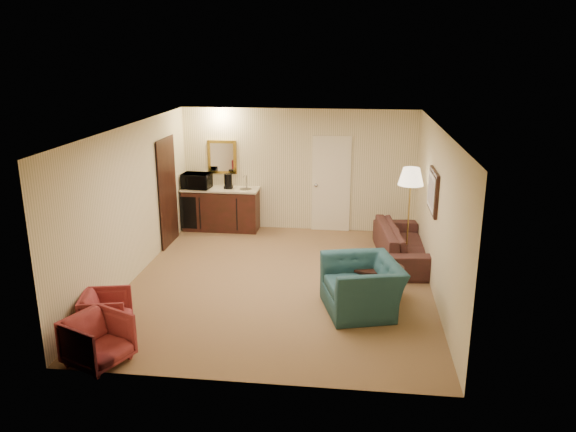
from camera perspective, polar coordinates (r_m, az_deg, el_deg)
name	(u,v)px	position (r m, az deg, el deg)	size (l,w,h in m)	color
ground	(280,282)	(9.53, -0.81, -6.72)	(6.00, 6.00, 0.00)	brown
room_walls	(280,173)	(9.75, -0.81, 4.42)	(5.02, 6.01, 2.61)	beige
wetbar_cabinet	(221,209)	(12.20, -6.80, 0.71)	(1.64, 0.58, 0.92)	#3A1512
sofa	(405,238)	(10.56, 11.79, -2.19)	(2.22, 0.65, 0.87)	black
teal_armchair	(362,278)	(8.43, 7.55, -6.25)	(1.19, 0.77, 1.04)	#1F474F
rose_chair_near	(106,310)	(8.22, -18.00, -9.11)	(0.62, 0.58, 0.64)	#99323D
rose_chair_far	(97,338)	(7.47, -18.80, -11.66)	(0.68, 0.63, 0.70)	#99323D
coffee_table	(375,281)	(9.03, 8.84, -6.54)	(0.88, 0.59, 0.51)	black
floor_lamp	(409,214)	(10.53, 12.16, 0.22)	(0.46, 0.46, 1.74)	gold
waste_bin	(250,225)	(12.02, -3.89, -0.94)	(0.26, 0.26, 0.32)	black
microwave	(197,179)	(12.11, -9.27, 3.72)	(0.59, 0.33, 0.40)	black
coffee_maker	(228,181)	(12.01, -6.09, 3.53)	(0.17, 0.17, 0.32)	black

